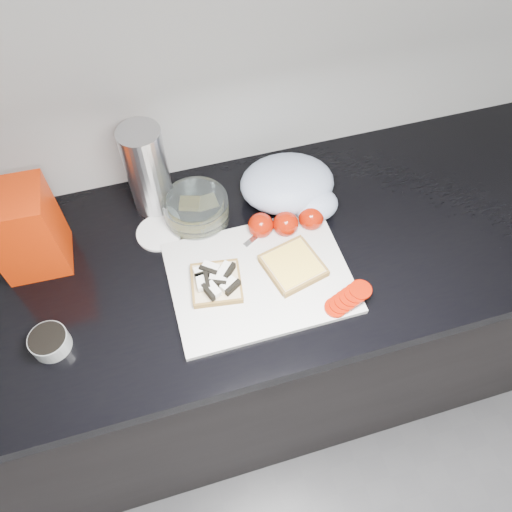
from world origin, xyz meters
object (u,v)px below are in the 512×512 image
Objects in this scene: steel_canister at (147,171)px; cutting_board at (260,278)px; glass_bowl at (196,209)px; bread_bag at (25,230)px.

cutting_board is at bearing -56.75° from steel_canister.
cutting_board is at bearing -65.60° from glass_bowl.
cutting_board is 1.85× the size of bread_bag.
steel_canister reaches higher than bread_bag.
steel_canister is (-0.09, 0.07, 0.09)m from glass_bowl.
steel_canister is (0.28, 0.09, 0.01)m from bread_bag.
bread_bag reaches higher than glass_bowl.
bread_bag is (-0.37, -0.02, 0.08)m from glass_bowl.
steel_canister reaches higher than glass_bowl.
cutting_board is 0.52m from bread_bag.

